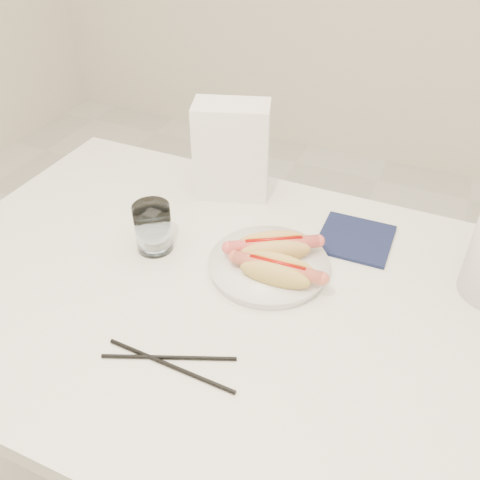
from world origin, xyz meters
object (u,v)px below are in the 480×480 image
at_px(water_glass, 153,227).
at_px(table, 231,314).
at_px(plate, 269,266).
at_px(hotdog_right, 277,270).
at_px(hotdog_left, 274,247).
at_px(napkin_box, 232,151).

bearing_deg(water_glass, table, -15.52).
bearing_deg(plate, hotdog_right, -50.38).
bearing_deg(hotdog_right, hotdog_left, 114.42).
xyz_separation_m(hotdog_right, water_glass, (-0.26, 0.01, 0.01)).
height_order(table, hotdog_left, hotdog_left).
bearing_deg(table, plate, 63.33).
height_order(table, water_glass, water_glass).
xyz_separation_m(plate, water_glass, (-0.23, -0.03, 0.04)).
xyz_separation_m(plate, hotdog_right, (0.03, -0.04, 0.03)).
bearing_deg(table, water_glass, 164.48).
distance_m(hotdog_left, napkin_box, 0.28).
bearing_deg(plate, hotdog_left, 88.17).
bearing_deg(table, hotdog_right, 32.41).
bearing_deg(napkin_box, plate, -69.51).
relative_size(plate, hotdog_left, 1.37).
relative_size(table, hotdog_right, 7.31).
bearing_deg(water_glass, hotdog_right, -1.62).
distance_m(plate, water_glass, 0.24).
distance_m(plate, hotdog_right, 0.06).
bearing_deg(table, napkin_box, 114.31).
bearing_deg(hotdog_right, water_glass, 175.56).
height_order(table, hotdog_right, hotdog_right).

